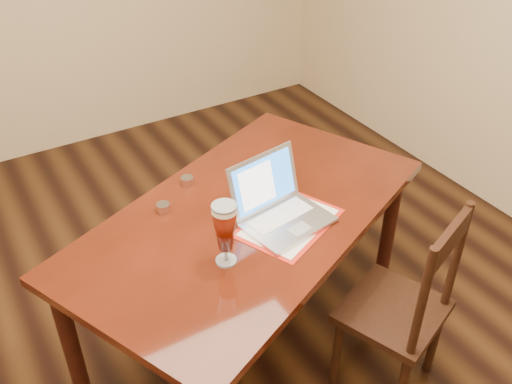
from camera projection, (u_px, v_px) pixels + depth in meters
ground at (211, 367)px, 2.77m from camera, size 5.00×5.00×0.00m
room_shell at (185, 1)px, 1.76m from camera, size 4.51×5.01×2.71m
dining_table at (248, 229)px, 2.54m from camera, size 1.91×1.53×1.06m
dining_chair at (401, 309)px, 2.46m from camera, size 0.54×0.53×0.99m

